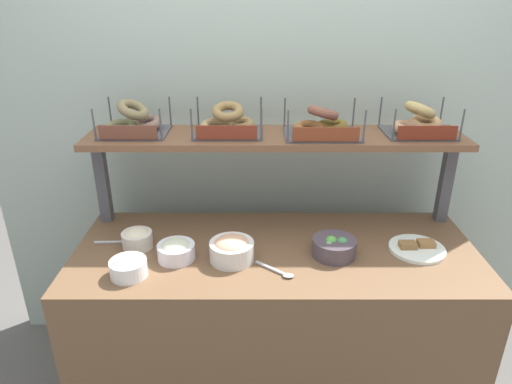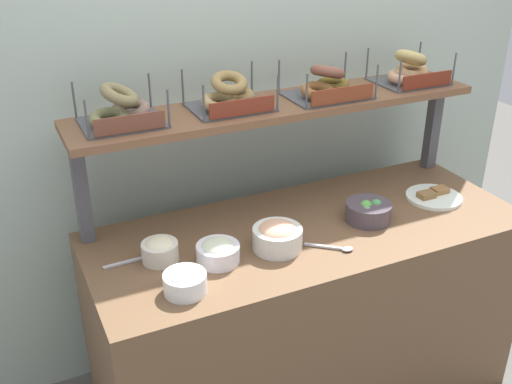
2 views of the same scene
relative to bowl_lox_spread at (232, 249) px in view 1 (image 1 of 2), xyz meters
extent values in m
cube|color=#AABCAD|center=(0.18, 0.64, 0.30)|extent=(2.92, 0.06, 2.40)
cube|color=brown|center=(0.18, 0.09, -0.48)|extent=(1.72, 0.70, 0.85)
cube|color=#4C4C51|center=(-0.62, 0.36, 0.15)|extent=(0.05, 0.05, 0.40)
cube|color=#4C4C51|center=(0.99, 0.36, 0.15)|extent=(0.05, 0.05, 0.40)
cube|color=brown|center=(0.18, 0.36, 0.36)|extent=(1.68, 0.32, 0.03)
cylinder|color=silver|center=(0.00, 0.00, -0.01)|extent=(0.18, 0.18, 0.08)
ellipsoid|color=#E4A985|center=(0.00, 0.00, 0.02)|extent=(0.14, 0.14, 0.06)
cylinder|color=#4C414A|center=(0.42, 0.04, -0.01)|extent=(0.18, 0.18, 0.07)
sphere|color=#699860|center=(0.40, 0.01, 0.01)|extent=(0.03, 0.03, 0.03)
sphere|color=#479553|center=(0.46, 0.03, 0.01)|extent=(0.05, 0.05, 0.05)
sphere|color=#59AE46|center=(0.41, 0.04, 0.01)|extent=(0.05, 0.05, 0.05)
cylinder|color=white|center=(-0.39, -0.11, -0.02)|extent=(0.14, 0.14, 0.07)
ellipsoid|color=white|center=(-0.39, -0.11, 0.01)|extent=(0.11, 0.11, 0.05)
cylinder|color=silver|center=(-0.41, 0.10, -0.02)|extent=(0.13, 0.13, 0.07)
ellipsoid|color=beige|center=(-0.41, 0.10, 0.01)|extent=(0.10, 0.10, 0.05)
cylinder|color=white|center=(-0.23, 0.01, -0.02)|extent=(0.15, 0.15, 0.07)
ellipsoid|color=beige|center=(-0.23, 0.01, 0.01)|extent=(0.12, 0.12, 0.05)
cylinder|color=white|center=(0.79, 0.07, -0.04)|extent=(0.24, 0.24, 0.01)
cube|color=olive|center=(0.75, 0.07, -0.02)|extent=(0.07, 0.05, 0.02)
cube|color=#99693B|center=(0.83, 0.08, -0.02)|extent=(0.07, 0.05, 0.02)
cube|color=#B7B7BC|center=(-0.54, 0.13, -0.05)|extent=(0.14, 0.02, 0.01)
ellipsoid|color=#B7B7BC|center=(-0.45, 0.14, -0.04)|extent=(0.04, 0.03, 0.01)
cube|color=#B7B7BC|center=(0.15, -0.07, -0.05)|extent=(0.12, 0.10, 0.01)
ellipsoid|color=#B7B7BC|center=(0.22, -0.13, -0.04)|extent=(0.04, 0.03, 0.01)
cube|color=#4C4C51|center=(-0.44, 0.37, 0.38)|extent=(0.29, 0.24, 0.01)
cylinder|color=#4C4C51|center=(-0.58, 0.26, 0.45)|extent=(0.01, 0.01, 0.14)
cylinder|color=#4C4C51|center=(-0.30, 0.26, 0.45)|extent=(0.01, 0.01, 0.14)
cylinder|color=#4C4C51|center=(-0.58, 0.49, 0.45)|extent=(0.01, 0.01, 0.14)
cylinder|color=#4C4C51|center=(-0.30, 0.49, 0.45)|extent=(0.01, 0.01, 0.14)
cube|color=brown|center=(-0.44, 0.25, 0.42)|extent=(0.25, 0.01, 0.06)
torus|color=olive|center=(-0.49, 0.34, 0.41)|extent=(0.14, 0.15, 0.06)
torus|color=#826556|center=(-0.40, 0.41, 0.42)|extent=(0.19, 0.19, 0.06)
torus|color=olive|center=(-0.44, 0.37, 0.49)|extent=(0.18, 0.18, 0.10)
cube|color=#4C4C51|center=(-0.02, 0.37, 0.38)|extent=(0.30, 0.24, 0.01)
cylinder|color=#4C4C51|center=(-0.17, 0.25, 0.45)|extent=(0.01, 0.01, 0.14)
cylinder|color=#4C4C51|center=(0.12, 0.25, 0.45)|extent=(0.01, 0.01, 0.14)
cylinder|color=#4C4C51|center=(-0.17, 0.48, 0.45)|extent=(0.01, 0.01, 0.14)
cylinder|color=#4C4C51|center=(0.12, 0.48, 0.45)|extent=(0.01, 0.01, 0.14)
cube|color=maroon|center=(-0.02, 0.25, 0.42)|extent=(0.26, 0.01, 0.06)
torus|color=#9D8454|center=(-0.08, 0.34, 0.42)|extent=(0.19, 0.19, 0.06)
torus|color=#987847|center=(0.02, 0.41, 0.41)|extent=(0.19, 0.19, 0.05)
torus|color=olive|center=(-0.02, 0.37, 0.48)|extent=(0.14, 0.15, 0.08)
cube|color=#4C4C51|center=(0.39, 0.34, 0.38)|extent=(0.33, 0.24, 0.01)
cylinder|color=#4C4C51|center=(0.23, 0.23, 0.45)|extent=(0.01, 0.01, 0.14)
cylinder|color=#4C4C51|center=(0.55, 0.23, 0.45)|extent=(0.01, 0.01, 0.14)
cylinder|color=#4C4C51|center=(0.23, 0.46, 0.45)|extent=(0.01, 0.01, 0.14)
cylinder|color=#4C4C51|center=(0.55, 0.46, 0.45)|extent=(0.01, 0.01, 0.14)
cube|color=brown|center=(0.39, 0.22, 0.42)|extent=(0.28, 0.01, 0.06)
torus|color=brown|center=(0.33, 0.31, 0.42)|extent=(0.18, 0.18, 0.06)
torus|color=brown|center=(0.44, 0.38, 0.41)|extent=(0.17, 0.17, 0.05)
torus|color=brown|center=(0.39, 0.34, 0.48)|extent=(0.20, 0.20, 0.08)
cube|color=#4C4C51|center=(0.82, 0.36, 0.38)|extent=(0.29, 0.24, 0.01)
cylinder|color=#4C4C51|center=(0.68, 0.25, 0.45)|extent=(0.01, 0.01, 0.14)
cylinder|color=#4C4C51|center=(0.96, 0.25, 0.45)|extent=(0.01, 0.01, 0.14)
cylinder|color=#4C4C51|center=(0.68, 0.48, 0.45)|extent=(0.01, 0.01, 0.14)
cylinder|color=#4C4C51|center=(0.96, 0.48, 0.45)|extent=(0.01, 0.01, 0.14)
cube|color=maroon|center=(0.82, 0.24, 0.42)|extent=(0.25, 0.01, 0.06)
torus|color=tan|center=(0.77, 0.33, 0.41)|extent=(0.18, 0.18, 0.05)
torus|color=tan|center=(0.86, 0.40, 0.42)|extent=(0.20, 0.20, 0.06)
torus|color=tan|center=(0.82, 0.36, 0.49)|extent=(0.19, 0.19, 0.10)
camera|label=1|loc=(0.10, -1.60, 0.97)|focal=31.96mm
camera|label=2|loc=(-0.87, -1.68, 1.12)|focal=42.33mm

